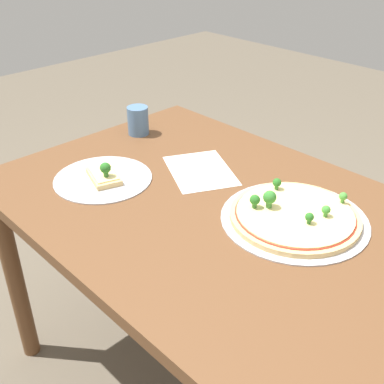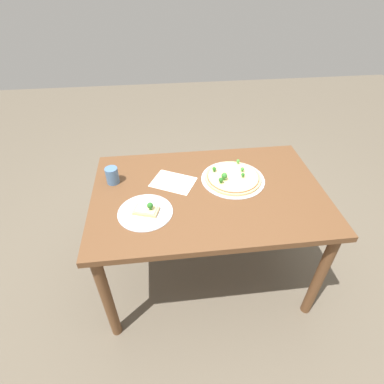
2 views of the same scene
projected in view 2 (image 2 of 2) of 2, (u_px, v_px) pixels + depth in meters
name	position (u px, v px, depth m)	size (l,w,h in m)	color
ground_plane	(205.00, 270.00, 2.22)	(8.00, 8.00, 0.00)	brown
dining_table	(208.00, 203.00, 1.80)	(1.34, 0.89, 0.76)	brown
pizza_tray_whole	(233.00, 178.00, 1.82)	(0.39, 0.39, 0.07)	#B7B7BC
pizza_tray_slice	(146.00, 211.00, 1.59)	(0.29, 0.29, 0.07)	#B7B7BC
drinking_cup	(112.00, 175.00, 1.77)	(0.07, 0.07, 0.10)	#4C7099
paper_menu	(173.00, 182.00, 1.80)	(0.25, 0.18, 0.00)	white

